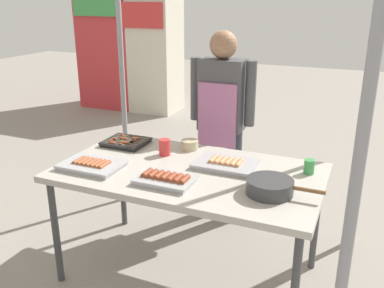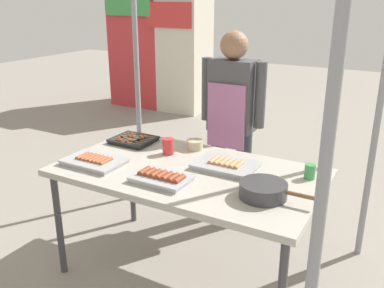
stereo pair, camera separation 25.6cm
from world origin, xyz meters
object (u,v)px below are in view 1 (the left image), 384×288
(tray_grilled_sausages, at_px, (226,164))
(cooking_wok, at_px, (270,186))
(neighbor_stall_right, at_px, (151,51))
(stall_table, at_px, (189,178))
(vendor_woman, at_px, (222,114))
(tray_spring_rolls, at_px, (165,179))
(tray_pork_links, at_px, (92,165))
(tray_meat_skewers, at_px, (126,142))
(drink_cup_near_edge, at_px, (165,147))
(drink_cup_by_wok, at_px, (309,167))
(condiment_bowl, at_px, (190,145))
(neighbor_stall_left, at_px, (113,43))

(tray_grilled_sausages, height_order, cooking_wok, cooking_wok)
(cooking_wok, distance_m, neighbor_stall_right, 4.73)
(stall_table, distance_m, vendor_woman, 0.84)
(tray_spring_rolls, relative_size, cooking_wok, 0.79)
(tray_grilled_sausages, bearing_deg, vendor_woman, 111.59)
(stall_table, relative_size, tray_pork_links, 4.26)
(cooking_wok, xyz_separation_m, vendor_woman, (-0.61, 0.94, 0.10))
(tray_pork_links, distance_m, tray_spring_rolls, 0.51)
(vendor_woman, bearing_deg, tray_meat_skewers, 47.54)
(neighbor_stall_right, bearing_deg, stall_table, -58.71)
(tray_meat_skewers, xyz_separation_m, drink_cup_near_edge, (0.35, -0.08, 0.04))
(tray_meat_skewers, bearing_deg, tray_spring_rolls, -40.58)
(tray_meat_skewers, height_order, drink_cup_near_edge, drink_cup_near_edge)
(drink_cup_near_edge, bearing_deg, tray_meat_skewers, 167.34)
(drink_cup_near_edge, bearing_deg, drink_cup_by_wok, 3.76)
(tray_spring_rolls, distance_m, vendor_woman, 1.05)
(tray_spring_rolls, relative_size, drink_cup_by_wok, 3.72)
(tray_pork_links, bearing_deg, tray_grilled_sausages, 24.44)
(drink_cup_by_wok, xyz_separation_m, neighbor_stall_right, (-2.93, 3.46, 0.13))
(tray_grilled_sausages, bearing_deg, condiment_bowl, 148.38)
(tray_meat_skewers, bearing_deg, stall_table, -22.46)
(cooking_wok, xyz_separation_m, drink_cup_by_wok, (0.15, 0.36, -0.00))
(stall_table, relative_size, drink_cup_by_wok, 18.29)
(drink_cup_near_edge, relative_size, drink_cup_by_wok, 1.24)
(tray_meat_skewers, relative_size, tray_spring_rolls, 0.90)
(tray_pork_links, height_order, drink_cup_near_edge, drink_cup_near_edge)
(condiment_bowl, bearing_deg, tray_pork_links, -127.67)
(stall_table, bearing_deg, tray_grilled_sausages, 34.69)
(tray_meat_skewers, relative_size, vendor_woman, 0.19)
(tray_meat_skewers, height_order, neighbor_stall_left, neighbor_stall_left)
(tray_grilled_sausages, distance_m, neighbor_stall_right, 4.32)
(stall_table, relative_size, neighbor_stall_right, 0.87)
(neighbor_stall_left, xyz_separation_m, neighbor_stall_right, (0.73, -0.05, -0.10))
(stall_table, height_order, cooking_wok, cooking_wok)
(tray_meat_skewers, bearing_deg, condiment_bowl, 11.18)
(drink_cup_near_edge, xyz_separation_m, neighbor_stall_left, (-2.72, 3.58, 0.22))
(drink_cup_near_edge, xyz_separation_m, drink_cup_by_wok, (0.93, 0.06, -0.01))
(tray_grilled_sausages, height_order, tray_meat_skewers, tray_grilled_sausages)
(neighbor_stall_left, bearing_deg, stall_table, -51.59)
(drink_cup_by_wok, relative_size, neighbor_stall_right, 0.05)
(neighbor_stall_right, bearing_deg, neighbor_stall_left, 175.72)
(drink_cup_by_wok, bearing_deg, cooking_wok, -112.60)
(drink_cup_by_wok, bearing_deg, tray_spring_rolls, -148.00)
(tray_grilled_sausages, relative_size, neighbor_stall_right, 0.20)
(drink_cup_near_edge, distance_m, neighbor_stall_right, 4.05)
(stall_table, height_order, neighbor_stall_left, neighbor_stall_left)
(cooking_wok, distance_m, drink_cup_near_edge, 0.83)
(cooking_wok, bearing_deg, vendor_woman, 122.80)
(tray_meat_skewers, distance_m, neighbor_stall_right, 3.82)
(tray_spring_rolls, bearing_deg, drink_cup_near_edge, 117.21)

